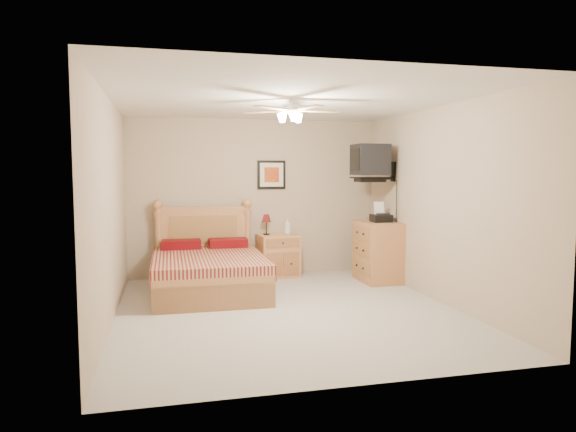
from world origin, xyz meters
The scene contains 17 objects.
floor centered at (0.00, 0.00, 0.00)m, with size 4.50×4.50×0.00m, color #A6A096.
ceiling centered at (0.00, 0.00, 2.50)m, with size 4.00×4.50×0.04m, color white.
wall_back centered at (0.00, 2.25, 1.25)m, with size 4.00×0.04×2.50m, color tan.
wall_front centered at (0.00, -2.25, 1.25)m, with size 4.00×0.04×2.50m, color tan.
wall_left centered at (-2.00, 0.00, 1.25)m, with size 0.04×4.50×2.50m, color tan.
wall_right centered at (2.00, 0.00, 1.25)m, with size 0.04×4.50×2.50m, color tan.
bed centered at (-0.84, 1.12, 0.63)m, with size 1.48×1.94×1.26m, color #A86B3D, non-canonical shape.
nightstand centered at (0.33, 2.00, 0.34)m, with size 0.62×0.47×0.67m, color #BF7F4D.
table_lamp centered at (0.15, 2.06, 0.83)m, with size 0.17×0.17×0.32m, color maroon, non-canonical shape.
lotion_bottle centered at (0.49, 2.03, 0.80)m, with size 0.10×0.10×0.26m, color white.
framed_picture centered at (0.27, 2.23, 1.62)m, with size 0.46×0.04×0.46m, color black.
dresser centered at (1.73, 1.30, 0.46)m, with size 0.54×0.77×0.91m, color #AD6C39.
fax_machine centered at (1.76, 1.28, 1.06)m, with size 0.28×0.30×0.30m, color black, non-canonical shape.
magazine_lower centered at (1.67, 1.54, 0.92)m, with size 0.20×0.27×0.03m, color #B8A791.
magazine_upper centered at (1.69, 1.53, 0.95)m, with size 0.19×0.26×0.02m, color gray.
wall_tv centered at (1.75, 1.34, 1.81)m, with size 0.56×0.46×0.58m, color black, non-canonical shape.
ceiling_fan centered at (0.00, -0.20, 2.36)m, with size 1.14×1.14×0.28m, color white, non-canonical shape.
Camera 1 is at (-1.41, -5.90, 1.68)m, focal length 32.00 mm.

